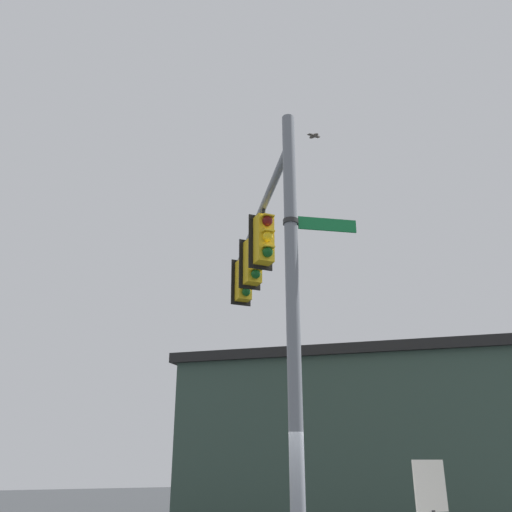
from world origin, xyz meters
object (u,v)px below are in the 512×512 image
Objects in this scene: bird_flying at (314,136)px; traffic_light_mid_inner at (253,262)px; traffic_light_nearest_pole at (264,239)px; street_name_sign at (311,224)px; traffic_light_mid_outer at (244,280)px; historical_marker at (433,510)px.

traffic_light_mid_inner is at bearing -3.26° from bird_flying.
traffic_light_nearest_pole is 1.41m from traffic_light_mid_inner.
traffic_light_nearest_pole is 1.07× the size of street_name_sign.
traffic_light_mid_outer is 2.74× the size of bird_flying.
traffic_light_mid_inner is 1.41m from traffic_light_mid_outer.
traffic_light_mid_inner is 4.25m from bird_flying.
traffic_light_nearest_pole is at bearing -48.72° from historical_marker.
traffic_light_mid_outer is at bearing -103.71° from traffic_light_mid_inner.
street_name_sign is at bearing 84.80° from traffic_light_nearest_pole.
traffic_light_nearest_pole is 2.74× the size of bird_flying.
bird_flying is (-1.42, 1.47, 3.87)m from traffic_light_mid_outer.
traffic_light_nearest_pole is 2.46m from street_name_sign.
traffic_light_mid_outer reaches higher than street_name_sign.
traffic_light_nearest_pole is at bearing -95.20° from street_name_sign.
bird_flying is (-2.08, -1.27, 3.87)m from traffic_light_nearest_pole.
bird_flying is at bearing 133.99° from traffic_light_mid_outer.
bird_flying is (-2.30, -3.63, 4.53)m from street_name_sign.
street_name_sign is at bearing 57.66° from bird_flying.
traffic_light_nearest_pole is 1.00× the size of traffic_light_mid_inner.
traffic_light_nearest_pole is at bearing 31.32° from bird_flying.
street_name_sign is 6.24m from bird_flying.
bird_flying is 0.23× the size of historical_marker.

